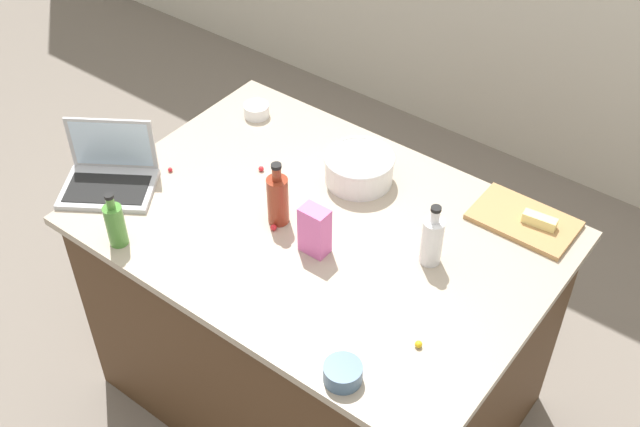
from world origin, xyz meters
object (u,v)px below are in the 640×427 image
object	(u,v)px
bottle_soy	(278,199)
candy_bag	(315,231)
laptop	(109,173)
bottle_vinegar	(432,240)
butter_stick_left	(540,220)
mixing_bowl_large	(359,168)
bottle_olive	(115,224)
cutting_board	(524,220)
ramekin_small	(256,110)
ramekin_medium	(343,373)

from	to	relation	value
bottle_soy	candy_bag	xyz separation A→B (m)	(0.18, -0.04, -0.01)
laptop	bottle_vinegar	xyz separation A→B (m)	(1.07, 0.35, 0.04)
bottle_vinegar	butter_stick_left	size ratio (longest dim) A/B	2.00
mixing_bowl_large	bottle_olive	size ratio (longest dim) A/B	1.22
bottle_soy	mixing_bowl_large	bearing A→B (deg)	74.71
bottle_vinegar	bottle_soy	world-z (taller)	bottle_soy
cutting_board	butter_stick_left	distance (m)	0.06
cutting_board	butter_stick_left	bearing A→B (deg)	0.00
bottle_olive	ramekin_small	size ratio (longest dim) A/B	2.06
ramekin_small	butter_stick_left	bearing A→B (deg)	3.39
ramekin_medium	bottle_olive	bearing A→B (deg)	-179.86
laptop	ramekin_small	size ratio (longest dim) A/B	3.92
bottle_soy	ramekin_medium	size ratio (longest dim) A/B	2.19
ramekin_medium	bottle_vinegar	bearing A→B (deg)	95.28
bottle_soy	ramekin_medium	distance (m)	0.67
candy_bag	cutting_board	bearing A→B (deg)	47.98
bottle_soy	ramekin_small	xyz separation A→B (m)	(-0.45, 0.41, -0.07)
laptop	bottle_vinegar	world-z (taller)	bottle_vinegar
butter_stick_left	bottle_olive	bearing A→B (deg)	-140.06
bottle_soy	cutting_board	distance (m)	0.81
laptop	bottle_olive	distance (m)	0.30
mixing_bowl_large	ramekin_medium	world-z (taller)	mixing_bowl_large
bottle_olive	candy_bag	size ratio (longest dim) A/B	1.18
mixing_bowl_large	bottle_soy	distance (m)	0.34
bottle_olive	cutting_board	bearing A→B (deg)	41.36
bottle_vinegar	ramekin_small	xyz separation A→B (m)	(-0.94, 0.27, -0.06)
laptop	candy_bag	distance (m)	0.78
cutting_board	ramekin_medium	size ratio (longest dim) A/B	3.13
laptop	cutting_board	size ratio (longest dim) A/B	1.14
laptop	mixing_bowl_large	size ratio (longest dim) A/B	1.57
bottle_vinegar	ramekin_medium	size ratio (longest dim) A/B	2.06
laptop	ramekin_medium	world-z (taller)	laptop
bottle_vinegar	butter_stick_left	world-z (taller)	bottle_vinegar
ramekin_medium	candy_bag	size ratio (longest dim) A/B	0.63
ramekin_small	ramekin_medium	distance (m)	1.27
candy_bag	mixing_bowl_large	bearing A→B (deg)	103.62
bottle_vinegar	bottle_soy	distance (m)	0.51
mixing_bowl_large	bottle_olive	distance (m)	0.84
mixing_bowl_large	butter_stick_left	bearing A→B (deg)	13.89
laptop	butter_stick_left	xyz separation A→B (m)	(1.28, 0.68, -0.01)
bottle_olive	bottle_soy	distance (m)	0.51
cutting_board	butter_stick_left	world-z (taller)	butter_stick_left
laptop	bottle_soy	bearing A→B (deg)	19.52
mixing_bowl_large	ramekin_medium	xyz separation A→B (m)	(0.45, -0.71, -0.03)
mixing_bowl_large	candy_bag	xyz separation A→B (m)	(0.09, -0.37, 0.03)
cutting_board	bottle_soy	bearing A→B (deg)	-143.43
bottle_vinegar	butter_stick_left	bearing A→B (deg)	58.74
cutting_board	butter_stick_left	size ratio (longest dim) A/B	3.05
butter_stick_left	candy_bag	distance (m)	0.73
bottle_vinegar	ramekin_medium	distance (m)	0.53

